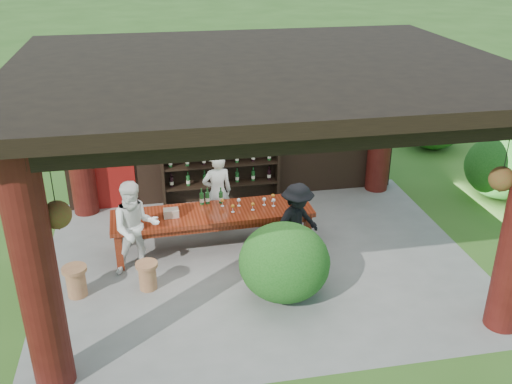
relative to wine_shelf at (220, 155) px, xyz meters
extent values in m
plane|color=#2D5119|center=(0.36, -2.45, -1.09)|extent=(90.00, 90.00, 0.00)
cube|color=slate|center=(0.36, -2.45, -1.14)|extent=(7.40, 5.90, 0.10)
cube|color=black|center=(0.36, 0.30, 0.56)|extent=(7.00, 0.18, 3.30)
cube|color=maroon|center=(-2.24, 0.20, -0.09)|extent=(0.95, 0.06, 2.00)
cylinder|color=#380C0A|center=(-2.79, -4.85, 0.56)|extent=(0.50, 0.50, 3.30)
cylinder|color=#380C0A|center=(-2.79, 0.10, 0.56)|extent=(0.50, 0.50, 3.30)
cylinder|color=#380C0A|center=(3.51, 0.10, 0.56)|extent=(0.50, 0.50, 3.30)
cube|color=black|center=(0.36, -4.85, 2.06)|extent=(6.70, 0.35, 0.35)
cube|color=black|center=(-2.79, -2.45, 2.06)|extent=(0.30, 5.20, 0.30)
cube|color=black|center=(3.51, -2.45, 2.06)|extent=(0.30, 5.20, 0.30)
cube|color=black|center=(0.36, -2.45, 2.31)|extent=(7.50, 6.00, 0.20)
cylinder|color=black|center=(-2.49, -4.65, 1.54)|extent=(0.01, 0.01, 0.75)
cone|color=black|center=(-2.49, -4.65, 1.08)|extent=(0.32, 0.32, 0.18)
sphere|color=#1E5919|center=(-2.49, -4.65, 1.19)|extent=(0.34, 0.34, 0.34)
cylinder|color=black|center=(3.21, -4.65, 1.54)|extent=(0.01, 0.01, 0.75)
cone|color=black|center=(3.21, -4.65, 1.08)|extent=(0.32, 0.32, 0.18)
sphere|color=#1E5919|center=(3.21, -4.65, 1.19)|extent=(0.34, 0.34, 0.34)
cube|color=#571C0C|center=(-0.39, -1.87, -0.38)|extent=(3.59, 1.03, 0.08)
cube|color=#571C0C|center=(-0.39, -1.87, -0.48)|extent=(3.39, 0.88, 0.12)
cube|color=#571C0C|center=(-2.04, -2.28, -0.75)|extent=(0.12, 0.12, 0.67)
cube|color=#571C0C|center=(1.28, -2.18, -0.75)|extent=(0.12, 0.12, 0.67)
cube|color=#571C0C|center=(-2.06, -1.57, -0.75)|extent=(0.12, 0.12, 0.67)
cube|color=#571C0C|center=(1.26, -1.46, -0.75)|extent=(0.12, 0.12, 0.67)
cylinder|color=#93573B|center=(-1.59, -2.95, -0.88)|extent=(0.28, 0.28, 0.42)
cylinder|color=#93573B|center=(-1.59, -2.95, -0.64)|extent=(0.36, 0.36, 0.06)
cylinder|color=#93573B|center=(0.83, -2.94, -0.87)|extent=(0.29, 0.29, 0.43)
cylinder|color=#93573B|center=(0.83, -2.94, -0.63)|extent=(0.37, 0.37, 0.06)
cylinder|color=#93573B|center=(-2.70, -2.93, -0.86)|extent=(0.31, 0.31, 0.45)
cylinder|color=#93573B|center=(-2.70, -2.93, -0.60)|extent=(0.39, 0.39, 0.06)
imported|color=white|center=(-0.21, -1.16, -0.30)|extent=(0.62, 0.46, 1.57)
imported|color=white|center=(-1.72, -2.38, -0.27)|extent=(0.88, 0.73, 1.64)
imported|color=black|center=(0.96, -2.62, -0.34)|extent=(1.11, 0.99, 1.49)
cube|color=#BF6672|center=(-1.12, -1.93, -0.27)|extent=(0.27, 0.19, 0.14)
ellipsoid|color=#194C14|center=(5.99, -0.77, -0.51)|extent=(1.60, 1.60, 1.36)
ellipsoid|color=#194C14|center=(5.95, 2.34, -0.51)|extent=(1.60, 1.60, 1.36)
ellipsoid|color=#194C14|center=(0.53, -3.53, -0.57)|extent=(1.43, 1.43, 1.21)
camera|label=1|loc=(-1.30, -10.89, 4.22)|focal=40.00mm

